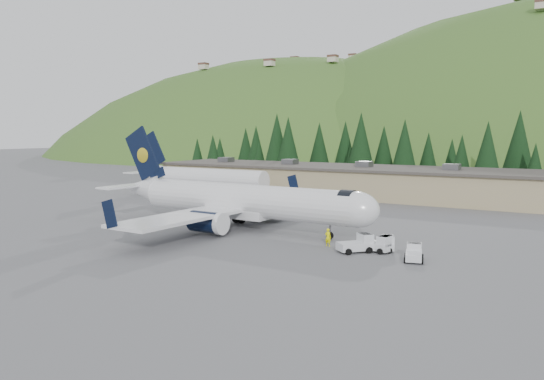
{
  "coord_description": "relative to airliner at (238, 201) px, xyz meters",
  "views": [
    {
      "loc": [
        33.76,
        -50.8,
        11.22
      ],
      "look_at": [
        0.0,
        6.0,
        4.0
      ],
      "focal_mm": 35.0,
      "sensor_mm": 36.0,
      "label": 1
    }
  ],
  "objects": [
    {
      "name": "ground",
      "position": [
        1.06,
        -0.04,
        -3.21
      ],
      "size": [
        600.0,
        600.0,
        0.0
      ],
      "primitive_type": "plane",
      "color": "#5B5B5F"
    },
    {
      "name": "airliner",
      "position": [
        0.0,
        0.0,
        0.0
      ],
      "size": [
        36.25,
        33.96,
        12.05
      ],
      "rotation": [
        0.0,
        0.0,
        -0.03
      ],
      "color": "white",
      "rests_on": "ground"
    },
    {
      "name": "second_airliner",
      "position": [
        -23.86,
        21.96,
        0.11
      ],
      "size": [
        27.5,
        11.0,
        10.05
      ],
      "color": "white",
      "rests_on": "ground"
    },
    {
      "name": "baggage_tug_a",
      "position": [
        18.56,
        -3.4,
        -2.52
      ],
      "size": [
        3.25,
        2.74,
        1.55
      ],
      "rotation": [
        0.0,
        0.0,
        0.5
      ],
      "color": "silver",
      "rests_on": "ground"
    },
    {
      "name": "baggage_tug_b",
      "position": [
        18.42,
        -3.61,
        -2.48
      ],
      "size": [
        3.34,
        2.46,
        1.63
      ],
      "rotation": [
        0.0,
        0.0,
        -0.26
      ],
      "color": "silver",
      "rests_on": "ground"
    },
    {
      "name": "baggage_tug_c",
      "position": [
        22.25,
        -5.29,
        -2.57
      ],
      "size": [
        2.16,
        2.94,
        1.43
      ],
      "rotation": [
        0.0,
        0.0,
        1.83
      ],
      "color": "silver",
      "rests_on": "ground"
    },
    {
      "name": "terminal_building",
      "position": [
        -3.95,
        37.96,
        -0.59
      ],
      "size": [
        71.0,
        17.0,
        6.1
      ],
      "color": "tan",
      "rests_on": "ground"
    },
    {
      "name": "baggage_tug_d",
      "position": [
        16.76,
        -4.66,
        -2.44
      ],
      "size": [
        3.32,
        3.49,
        1.72
      ],
      "rotation": [
        0.0,
        0.0,
        0.86
      ],
      "color": "silver",
      "rests_on": "ground"
    },
    {
      "name": "ramp_worker",
      "position": [
        13.29,
        -3.78,
        -2.32
      ],
      "size": [
        0.69,
        0.48,
        1.79
      ],
      "primitive_type": "imported",
      "rotation": [
        0.0,
        0.0,
        3.06
      ],
      "color": "#FFFA03",
      "rests_on": "ground"
    },
    {
      "name": "tree_line",
      "position": [
        -3.37,
        61.59,
        4.3
      ],
      "size": [
        111.73,
        18.4,
        14.45
      ],
      "color": "black",
      "rests_on": "ground"
    }
  ]
}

